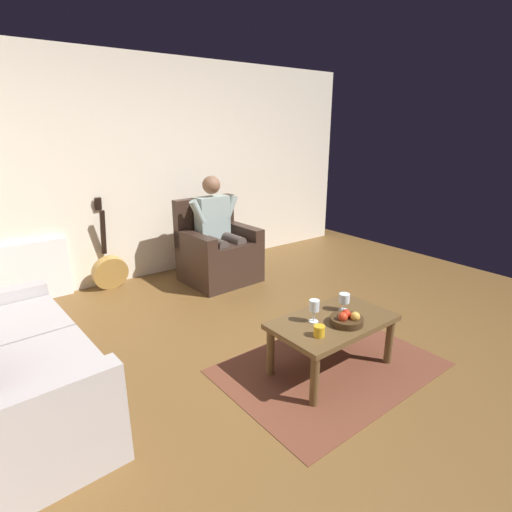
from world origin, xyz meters
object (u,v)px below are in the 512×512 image
at_px(couch, 0,379).
at_px(wine_glass_far, 344,299).
at_px(coffee_table, 332,327).
at_px(wine_glass_near, 314,307).
at_px(guitar, 110,269).
at_px(armchair, 218,253).
at_px(person_seated, 218,226).
at_px(candle_jar, 319,331).
at_px(fruit_bowl, 347,319).

bearing_deg(couch, wine_glass_far, 68.46).
bearing_deg(wine_glass_far, coffee_table, 17.68).
bearing_deg(wine_glass_near, guitar, -75.20).
distance_m(coffee_table, wine_glass_far, 0.25).
bearing_deg(armchair, person_seated, 90.00).
xyz_separation_m(person_seated, wine_glass_far, (0.13, 2.04, -0.16)).
bearing_deg(wine_glass_near, couch, -20.87).
bearing_deg(candle_jar, wine_glass_near, -124.81).
distance_m(person_seated, couch, 2.73).
height_order(coffee_table, wine_glass_far, wine_glass_far).
xyz_separation_m(couch, coffee_table, (-2.06, 0.79, 0.03)).
bearing_deg(candle_jar, coffee_table, -156.82).
bearing_deg(armchair, couch, 26.53).
xyz_separation_m(armchair, couch, (2.37, 1.33, -0.02)).
bearing_deg(person_seated, candle_jar, 72.61).
xyz_separation_m(coffee_table, guitar, (0.82, -2.62, -0.12)).
distance_m(guitar, candle_jar, 2.80).
xyz_separation_m(armchair, fruit_bowl, (0.29, 2.23, 0.12)).
height_order(guitar, candle_jar, guitar).
relative_size(person_seated, couch, 0.76).
bearing_deg(fruit_bowl, couch, -23.36).
height_order(wine_glass_near, wine_glass_far, wine_glass_near).
bearing_deg(coffee_table, candle_jar, 23.18).
bearing_deg(wine_glass_near, candle_jar, 55.19).
bearing_deg(fruit_bowl, guitar, -72.85).
relative_size(guitar, fruit_bowl, 4.32).
bearing_deg(armchair, wine_glass_far, 83.52).
height_order(armchair, coffee_table, armchair).
xyz_separation_m(person_seated, wine_glass_near, (0.46, 2.04, -0.14)).
distance_m(armchair, candle_jar, 2.31).
xyz_separation_m(coffee_table, wine_glass_far, (-0.18, -0.06, 0.16)).
bearing_deg(coffee_table, guitar, -72.66).
bearing_deg(wine_glass_far, couch, -18.14).
height_order(person_seated, wine_glass_far, person_seated).
distance_m(person_seated, wine_glass_far, 2.05).
height_order(armchair, guitar, guitar).
height_order(armchair, person_seated, person_seated).
height_order(guitar, wine_glass_far, guitar).
bearing_deg(fruit_bowl, candle_jar, 0.65).
distance_m(armchair, coffee_table, 2.15).
relative_size(person_seated, fruit_bowl, 5.17).
distance_m(couch, coffee_table, 2.21).
xyz_separation_m(wine_glass_near, wine_glass_far, (-0.32, 0.00, -0.02)).
bearing_deg(wine_glass_near, fruit_bowl, 134.51).
xyz_separation_m(wine_glass_near, candle_jar, (0.12, 0.17, -0.08)).
bearing_deg(candle_jar, wine_glass_far, -159.02).
relative_size(coffee_table, wine_glass_near, 5.45).
distance_m(armchair, couch, 2.72).
relative_size(armchair, wine_glass_near, 5.67).
bearing_deg(guitar, fruit_bowl, 107.15).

